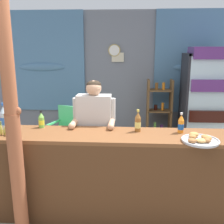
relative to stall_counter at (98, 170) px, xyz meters
name	(u,v)px	position (x,y,z in m)	size (l,w,h in m)	color
ground_plane	(114,181)	(0.13, 0.86, -0.61)	(7.70, 7.70, 0.00)	gray
back_wall_curtained	(119,76)	(0.12, 2.67, 0.75)	(5.73, 0.22, 2.63)	slate
stall_counter	(98,170)	(0.00, 0.00, 0.00)	(3.52, 0.55, 0.99)	brown
timber_post	(12,119)	(-0.79, -0.28, 0.64)	(0.17, 0.14, 2.61)	#995133
drink_fridge	(204,97)	(1.67, 2.04, 0.46)	(0.74, 0.67, 1.94)	#232328
bottle_shelf_rack	(159,113)	(0.92, 2.32, 0.09)	(0.48, 0.28, 1.34)	brown
plastic_lawn_chair	(65,126)	(-0.85, 1.96, -0.12)	(0.56, 0.56, 0.86)	#4CC675
shopkeeper	(94,125)	(-0.11, 0.53, 0.36)	(0.54, 0.42, 1.53)	#28282D
soda_bottle_water	(4,118)	(-1.13, 0.24, 0.51)	(0.09, 0.09, 0.31)	silver
soda_bottle_orange_soda	(181,124)	(0.91, 0.21, 0.48)	(0.07, 0.07, 0.23)	orange
soda_bottle_iced_tea	(138,122)	(0.43, 0.23, 0.49)	(0.07, 0.07, 0.26)	brown
soda_bottle_lime_soda	(41,120)	(-0.71, 0.31, 0.47)	(0.07, 0.07, 0.21)	#75C64C
pastry_tray	(200,140)	(1.05, -0.07, 0.40)	(0.38, 0.38, 0.07)	#BCBCC1
banana_bunch	(1,130)	(-1.06, 0.00, 0.44)	(0.26, 0.06, 0.16)	#CCC14C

